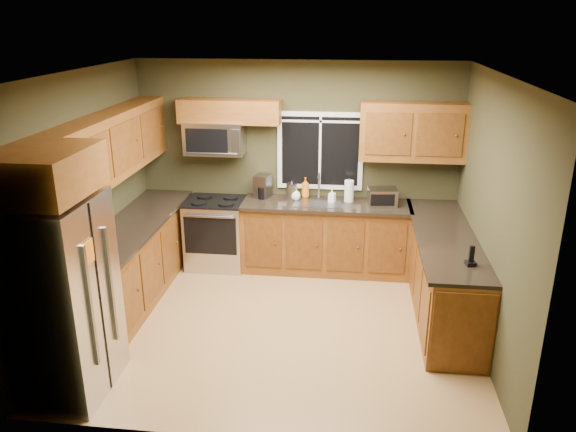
% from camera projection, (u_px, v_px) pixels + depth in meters
% --- Properties ---
extents(floor, '(4.20, 4.20, 0.00)m').
position_uv_depth(floor, '(280.00, 324.00, 6.19)').
color(floor, '#A37947').
rests_on(floor, ground).
extents(ceiling, '(4.20, 4.20, 0.00)m').
position_uv_depth(ceiling, '(278.00, 73.00, 5.28)').
color(ceiling, white).
rests_on(ceiling, back_wall).
extents(back_wall, '(4.20, 0.00, 4.20)m').
position_uv_depth(back_wall, '(297.00, 165.00, 7.42)').
color(back_wall, '#33311B').
rests_on(back_wall, ground).
extents(front_wall, '(4.20, 0.00, 4.20)m').
position_uv_depth(front_wall, '(246.00, 289.00, 4.05)').
color(front_wall, '#33311B').
rests_on(front_wall, ground).
extents(left_wall, '(0.00, 3.60, 3.60)m').
position_uv_depth(left_wall, '(84.00, 201.00, 5.97)').
color(left_wall, '#33311B').
rests_on(left_wall, ground).
extents(right_wall, '(0.00, 3.60, 3.60)m').
position_uv_depth(right_wall, '(491.00, 217.00, 5.50)').
color(right_wall, '#33311B').
rests_on(right_wall, ground).
extents(window, '(1.12, 0.03, 1.02)m').
position_uv_depth(window, '(320.00, 151.00, 7.30)').
color(window, white).
rests_on(window, back_wall).
extents(base_cabinets_left, '(0.60, 2.65, 0.90)m').
position_uv_depth(base_cabinets_left, '(135.00, 262.00, 6.68)').
color(base_cabinets_left, brown).
rests_on(base_cabinets_left, ground).
extents(countertop_left, '(0.65, 2.65, 0.04)m').
position_uv_depth(countertop_left, '(134.00, 225.00, 6.52)').
color(countertop_left, black).
rests_on(countertop_left, base_cabinets_left).
extents(base_cabinets_back, '(2.17, 0.60, 0.90)m').
position_uv_depth(base_cabinets_back, '(326.00, 238.00, 7.39)').
color(base_cabinets_back, brown).
rests_on(base_cabinets_back, ground).
extents(countertop_back, '(2.17, 0.65, 0.04)m').
position_uv_depth(countertop_back, '(326.00, 205.00, 7.21)').
color(countertop_back, black).
rests_on(countertop_back, base_cabinets_back).
extents(base_cabinets_peninsula, '(0.60, 2.52, 0.90)m').
position_uv_depth(base_cabinets_peninsula, '(443.00, 275.00, 6.34)').
color(base_cabinets_peninsula, brown).
rests_on(base_cabinets_peninsula, ground).
extents(countertop_peninsula, '(0.65, 2.50, 0.04)m').
position_uv_depth(countertop_peninsula, '(445.00, 236.00, 6.19)').
color(countertop_peninsula, black).
rests_on(countertop_peninsula, base_cabinets_peninsula).
extents(upper_cabinets_left, '(0.33, 2.65, 0.72)m').
position_uv_depth(upper_cabinets_left, '(112.00, 145.00, 6.22)').
color(upper_cabinets_left, brown).
rests_on(upper_cabinets_left, left_wall).
extents(upper_cabinets_back_left, '(1.30, 0.33, 0.30)m').
position_uv_depth(upper_cabinets_back_left, '(230.00, 111.00, 7.11)').
color(upper_cabinets_back_left, brown).
rests_on(upper_cabinets_back_left, back_wall).
extents(upper_cabinets_back_right, '(1.30, 0.33, 0.72)m').
position_uv_depth(upper_cabinets_back_right, '(413.00, 132.00, 6.93)').
color(upper_cabinets_back_right, brown).
rests_on(upper_cabinets_back_right, back_wall).
extents(upper_cabinet_over_fridge, '(0.72, 0.90, 0.38)m').
position_uv_depth(upper_cabinet_over_fridge, '(42.00, 172.00, 4.48)').
color(upper_cabinet_over_fridge, brown).
rests_on(upper_cabinet_over_fridge, left_wall).
extents(refrigerator, '(0.74, 0.90, 1.80)m').
position_uv_depth(refrigerator, '(61.00, 298.00, 4.86)').
color(refrigerator, '#B7B7BC').
rests_on(refrigerator, ground).
extents(range, '(0.76, 0.69, 0.94)m').
position_uv_depth(range, '(217.00, 233.00, 7.52)').
color(range, '#B7B7BC').
rests_on(range, ground).
extents(microwave, '(0.76, 0.41, 0.42)m').
position_uv_depth(microwave, '(215.00, 138.00, 7.22)').
color(microwave, '#B7B7BC').
rests_on(microwave, back_wall).
extents(sink, '(0.60, 0.42, 0.36)m').
position_uv_depth(sink, '(318.00, 202.00, 7.23)').
color(sink, slate).
rests_on(sink, countertop_back).
extents(toaster_oven, '(0.38, 0.31, 0.22)m').
position_uv_depth(toaster_oven, '(382.00, 197.00, 7.09)').
color(toaster_oven, '#B7B7BC').
rests_on(toaster_oven, countertop_back).
extents(coffee_maker, '(0.23, 0.28, 0.30)m').
position_uv_depth(coffee_maker, '(263.00, 187.00, 7.40)').
color(coffee_maker, slate).
rests_on(coffee_maker, countertop_back).
extents(kettle, '(0.18, 0.18, 0.26)m').
position_uv_depth(kettle, '(292.00, 190.00, 7.33)').
color(kettle, '#B7B7BC').
rests_on(kettle, countertop_back).
extents(paper_towel_roll, '(0.15, 0.15, 0.31)m').
position_uv_depth(paper_towel_roll, '(349.00, 191.00, 7.24)').
color(paper_towel_roll, white).
rests_on(paper_towel_roll, countertop_back).
extents(soap_bottle_a, '(0.11, 0.11, 0.27)m').
position_uv_depth(soap_bottle_a, '(305.00, 187.00, 7.40)').
color(soap_bottle_a, orange).
rests_on(soap_bottle_a, countertop_back).
extents(soap_bottle_b, '(0.10, 0.10, 0.18)m').
position_uv_depth(soap_bottle_b, '(332.00, 196.00, 7.22)').
color(soap_bottle_b, white).
rests_on(soap_bottle_b, countertop_back).
extents(soap_bottle_c, '(0.17, 0.17, 0.17)m').
position_uv_depth(soap_bottle_c, '(295.00, 193.00, 7.31)').
color(soap_bottle_c, white).
rests_on(soap_bottle_c, countertop_back).
extents(cordless_phone, '(0.11, 0.11, 0.20)m').
position_uv_depth(cordless_phone, '(471.00, 260.00, 5.39)').
color(cordless_phone, black).
rests_on(cordless_phone, countertop_peninsula).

